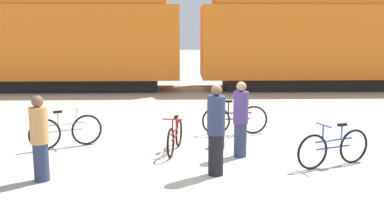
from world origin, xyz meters
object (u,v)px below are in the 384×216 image
object	(u,v)px
person_in_purple	(241,119)
person_in_tan	(40,139)
freight_train	(191,30)
bicycle_silver	(66,131)
bicycle_blue	(334,148)
person_in_navy	(216,130)
bicycle_black	(235,120)
backpack	(218,141)
bicycle_maroon	(175,137)

from	to	relation	value
person_in_purple	person_in_tan	distance (m)	4.23
freight_train	bicycle_silver	bearing A→B (deg)	-108.77
bicycle_blue	person_in_navy	distance (m)	2.59
bicycle_silver	person_in_navy	world-z (taller)	person_in_navy
bicycle_black	backpack	bearing A→B (deg)	-113.13
person_in_tan	backpack	world-z (taller)	person_in_tan
bicycle_blue	backpack	bearing A→B (deg)	147.10
bicycle_silver	person_in_tan	xyz separation A→B (m)	(0.10, -2.31, 0.43)
bicycle_maroon	person_in_tan	world-z (taller)	person_in_tan
backpack	bicycle_black	bearing A→B (deg)	66.87
person_in_purple	person_in_navy	size ratio (longest dim) A/B	0.94
bicycle_blue	bicycle_black	xyz separation A→B (m)	(-1.72, 2.78, 0.01)
bicycle_black	backpack	size ratio (longest dim) A/B	5.24
person_in_tan	backpack	xyz separation A→B (m)	(3.55, 2.17, -0.65)
bicycle_silver	bicycle_blue	bearing A→B (deg)	-15.27
bicycle_blue	person_in_tan	xyz separation A→B (m)	(-5.83, -0.69, 0.43)
bicycle_maroon	bicycle_black	distance (m)	2.28
bicycle_silver	bicycle_maroon	xyz separation A→B (m)	(2.61, -0.46, -0.04)
backpack	bicycle_silver	bearing A→B (deg)	177.75
bicycle_maroon	person_in_navy	bearing A→B (deg)	-63.21
person_in_tan	person_in_navy	distance (m)	3.34
bicycle_maroon	backpack	size ratio (longest dim) A/B	4.80
person_in_navy	bicycle_black	bearing A→B (deg)	-58.14
bicycle_black	person_in_purple	distance (m)	2.09
bicycle_black	freight_train	bearing A→B (deg)	96.62
freight_train	bicycle_maroon	xyz separation A→B (m)	(-0.62, -9.98, -2.28)
bicycle_maroon	person_in_navy	xyz separation A→B (m)	(0.82, -1.62, 0.54)
person_in_tan	bicycle_maroon	bearing A→B (deg)	23.90
person_in_purple	bicycle_maroon	bearing A→B (deg)	-152.85
bicycle_blue	bicycle_black	distance (m)	3.27
bicycle_silver	person_in_purple	size ratio (longest dim) A/B	0.94
bicycle_black	bicycle_blue	bearing A→B (deg)	-58.31
bicycle_black	person_in_navy	distance (m)	3.38
person_in_tan	person_in_navy	bearing A→B (deg)	-8.44
freight_train	bicycle_blue	world-z (taller)	freight_train
bicycle_blue	freight_train	bearing A→B (deg)	103.57
person_in_purple	person_in_navy	world-z (taller)	person_in_navy
person_in_purple	person_in_tan	bearing A→B (deg)	-117.34
bicycle_maroon	person_in_tan	distance (m)	3.15
bicycle_silver	bicycle_black	size ratio (longest dim) A/B	0.89
person_in_purple	backpack	world-z (taller)	person_in_purple
freight_train	bicycle_silver	size ratio (longest dim) A/B	17.11
bicycle_silver	bicycle_maroon	bearing A→B (deg)	-10.09
bicycle_blue	bicycle_maroon	size ratio (longest dim) A/B	1.05
freight_train	bicycle_black	distance (m)	8.70
backpack	freight_train	bearing A→B (deg)	92.43
bicycle_blue	bicycle_maroon	xyz separation A→B (m)	(-3.31, 1.15, -0.03)
bicycle_maroon	person_in_purple	world-z (taller)	person_in_purple
backpack	bicycle_blue	bearing A→B (deg)	-32.90
bicycle_black	backpack	distance (m)	1.44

